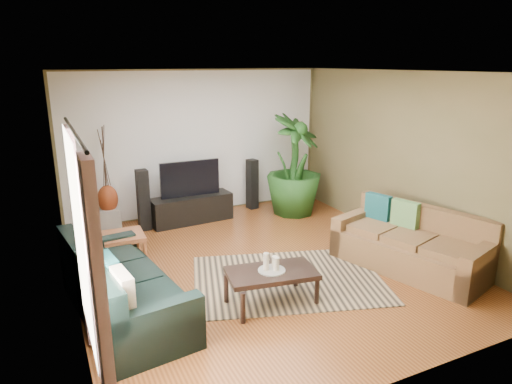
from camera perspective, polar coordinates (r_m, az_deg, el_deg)
floor at (r=6.64m, az=0.75°, el=-9.18°), size 5.50×5.50×0.00m
ceiling at (r=6.02m, az=0.85°, el=14.80°), size 5.50×5.50×0.00m
wall_back at (r=8.69m, az=-7.32°, el=6.08°), size 5.00×0.00×5.00m
wall_front at (r=4.03m, az=18.53°, el=-6.29°), size 5.00×0.00×5.00m
wall_left at (r=5.59m, az=-22.84°, el=-0.59°), size 0.00×5.50×5.50m
wall_right at (r=7.61m, az=17.95°, el=4.03°), size 0.00×5.50×5.50m
backwall_panel at (r=8.68m, az=-7.30°, el=6.07°), size 4.90×0.00×4.90m
window_pane at (r=4.05m, az=-21.24°, el=-5.72°), size 0.00×1.80×1.80m
curtain_near at (r=3.47m, az=-18.84°, el=-13.71°), size 0.08×0.35×2.20m
curtain_far at (r=4.84m, az=-21.14°, el=-5.36°), size 0.08×0.35×2.20m
curtain_rod at (r=3.83m, az=-21.84°, el=7.02°), size 0.03×1.90×0.03m
sofa_left at (r=5.48m, az=-16.17°, el=-10.65°), size 1.23×2.30×0.85m
sofa_right at (r=6.74m, az=18.73°, el=-5.75°), size 1.50×2.25×0.85m
area_rug at (r=6.26m, az=4.01°, el=-10.81°), size 2.92×2.44×0.01m
coffee_table at (r=5.60m, az=1.95°, el=-11.80°), size 1.13×0.74×0.43m
candle_tray at (r=5.50m, az=1.97°, el=-9.74°), size 0.33×0.33×0.01m
candle_tall at (r=5.45m, az=1.27°, el=-8.67°), size 0.07×0.07×0.21m
candle_mid at (r=5.44m, az=2.56°, el=-8.98°), size 0.07×0.07×0.16m
candle_short at (r=5.54m, az=2.34°, el=-8.67°), size 0.07×0.07×0.13m
tv_stand at (r=8.38m, az=-8.06°, el=-2.10°), size 1.51×0.55×0.49m
television at (r=8.25m, az=-8.25°, el=1.69°), size 1.08×0.06×0.64m
speaker_left at (r=8.08m, az=-13.90°, el=-0.98°), size 0.20×0.22×1.06m
speaker_right at (r=9.01m, az=-0.48°, el=0.99°), size 0.21×0.22×0.99m
potted_plant at (r=8.63m, az=4.82°, el=3.35°), size 1.48×1.48×1.89m
plant_pot at (r=8.84m, az=4.70°, el=-1.78°), size 0.35×0.35×0.27m
pedestal at (r=8.37m, az=-17.82°, el=-3.18°), size 0.41×0.41×0.38m
vase at (r=8.26m, az=-18.03°, el=-0.82°), size 0.34×0.34×0.48m
side_table at (r=6.57m, az=-16.08°, el=-7.41°), size 0.56×0.56×0.57m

